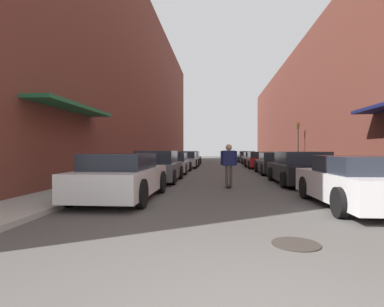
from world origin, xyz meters
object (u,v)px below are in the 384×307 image
Objects in this scene: parked_car_left_2 at (173,163)px; parked_car_left_1 at (158,167)px; manhole_cover at (296,244)px; traffic_light at (298,139)px; parked_car_right_0 at (357,182)px; parked_car_left_4 at (190,158)px; parked_car_right_5 at (246,157)px; parked_car_right_4 at (253,159)px; skateboarder at (229,161)px; parked_car_left_3 at (185,160)px; parked_car_left_0 at (122,177)px; parked_car_right_1 at (300,169)px; parked_car_right_2 at (275,163)px; parked_car_right_3 at (260,160)px.

parked_car_left_1 is at bearing -89.38° from parked_car_left_2.
traffic_light is at bearing 75.29° from manhole_cover.
parked_car_right_0 is at bearing -42.49° from parked_car_left_1.
parked_car_left_4 is 0.97× the size of parked_car_right_5.
parked_car_right_4 is 2.86× the size of skateboarder.
traffic_light reaches higher than parked_car_left_2.
parked_car_left_0 is at bearing -90.47° from parked_car_left_3.
parked_car_left_4 is 1.32× the size of traffic_light.
parked_car_left_2 is 10.50m from parked_car_left_4.
parked_car_left_0 reaches higher than parked_car_left_3.
parked_car_right_5 is 6.35× the size of manhole_cover.
traffic_light is at bearing 80.80° from parked_car_right_0.
parked_car_right_1 reaches higher than manhole_cover.
parked_car_right_1 is at bearing -104.11° from traffic_light.
parked_car_left_1 is 22.65m from parked_car_right_5.
parked_car_left_0 is 5.99× the size of manhole_cover.
parked_car_right_4 is at bearing 89.89° from parked_car_right_2.
parked_car_left_0 is 4.82m from parked_car_left_1.
parked_car_left_2 is 7.61m from skateboarder.
parked_car_left_1 is 0.97× the size of parked_car_left_3.
parked_car_left_0 is 15.95m from traffic_light.
parked_car_left_3 is 12.70m from parked_car_right_5.
parked_car_left_4 is 0.96× the size of parked_car_right_3.
parked_car_left_2 is 17.80m from parked_car_right_5.
skateboarder is (3.12, 3.00, 0.35)m from parked_car_left_0.
parked_car_left_4 is at bearing 99.86° from skateboarder.
parked_car_right_3 is (-0.08, 11.18, -0.02)m from parked_car_right_1.
parked_car_right_3 reaches higher than parked_car_right_4.
parked_car_right_1 is at bearing -4.92° from parked_car_left_1.
parked_car_left_3 is 8.62m from traffic_light.
parked_car_left_1 is 12.21m from parked_car_right_3.
parked_car_right_5 is (-0.06, 16.93, 0.02)m from parked_car_right_2.
parked_car_right_4 is (5.97, 5.51, -0.03)m from parked_car_left_3.
parked_car_right_1 is 5.44m from parked_car_right_2.
parked_car_right_1 is at bearing -90.07° from parked_car_right_2.
parked_car_left_4 reaches higher than parked_car_right_3.
parked_car_right_5 is 1.36× the size of traffic_light.
parked_car_right_0 is at bearing -69.72° from parked_car_left_3.
parked_car_left_0 is 7.44m from parked_car_right_1.
parked_car_left_4 reaches higher than parked_car_right_4.
parked_car_left_1 is at bearing 149.32° from skateboarder.
parked_car_right_5 is at bearing 74.71° from parked_car_left_1.
manhole_cover is at bearing -74.21° from parked_car_left_2.
parked_car_left_1 is at bearing 175.08° from parked_car_right_1.
traffic_light reaches higher than parked_car_right_5.
parked_car_left_0 is 5.42m from manhole_cover.
parked_car_left_4 is 17.68m from skateboarder.
parked_car_right_3 is (5.89, -4.93, -0.01)m from parked_car_left_4.
parked_car_right_1 is (6.03, -0.52, -0.01)m from parked_car_left_1.
parked_car_left_2 is 1.09× the size of parked_car_right_1.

